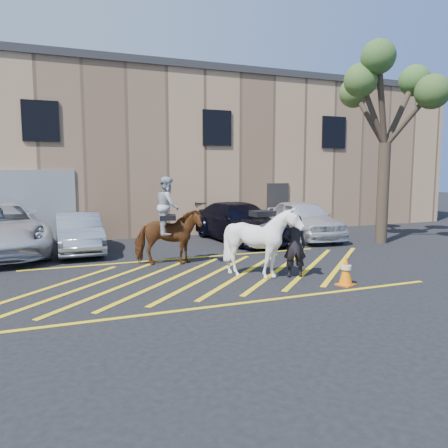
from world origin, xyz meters
name	(u,v)px	position (x,y,z in m)	size (l,w,h in m)	color
ground	(205,274)	(0.00, 0.00, 0.00)	(90.00, 90.00, 0.00)	black
car_silver_sedan	(79,233)	(-2.94, 4.60, 0.67)	(1.42, 4.07, 1.34)	gray
car_blue_suv	(239,222)	(3.12, 4.80, 0.75)	(2.11, 5.20, 1.51)	black
car_white_suv	(303,219)	(5.80, 4.43, 0.79)	(1.86, 4.63, 1.58)	white
handler	(295,246)	(2.05, -1.20, 0.82)	(0.60, 0.39, 1.64)	black
warehouse	(127,154)	(-0.01, 11.99, 3.65)	(32.42, 10.20, 7.30)	tan
hatching_zone	(209,276)	(0.00, -0.30, 0.01)	(12.60, 5.12, 0.01)	yellow
mounted_bay	(168,230)	(-0.62, 1.49, 1.05)	(2.12, 1.34, 2.59)	brown
saddled_white	(262,242)	(1.23, -0.95, 0.94)	(1.56, 1.75, 1.88)	white
traffic_cone	(346,270)	(2.78, -2.38, 0.37)	(0.50, 0.50, 0.73)	#EF6009
tree	(387,91)	(7.97, 2.32, 5.69)	(3.99, 4.37, 7.31)	#433728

